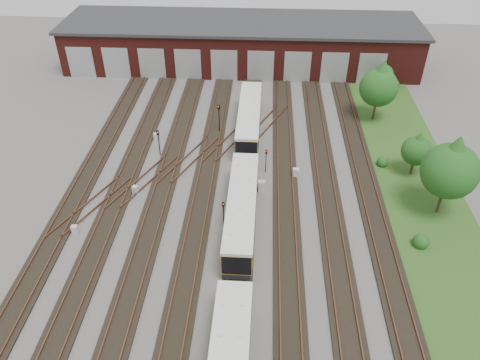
{
  "coord_description": "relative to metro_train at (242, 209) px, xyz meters",
  "views": [
    {
      "loc": [
        3.59,
        -26.53,
        28.08
      ],
      "look_at": [
        1.63,
        8.21,
        2.0
      ],
      "focal_mm": 35.0,
      "sensor_mm": 36.0,
      "label": 1
    }
  ],
  "objects": [
    {
      "name": "track_network",
      "position": [
        -2.17,
        -3.76,
        -1.65
      ],
      "size": [
        30.4,
        70.0,
        0.33
      ],
      "color": "black",
      "rests_on": "ground"
    },
    {
      "name": "bush_1",
      "position": [
        14.16,
        9.92,
        -1.16
      ],
      "size": [
        1.19,
        1.19,
        1.19
      ],
      "primitive_type": "sphere",
      "color": "#1F4C15",
      "rests_on": "ground"
    },
    {
      "name": "ground",
      "position": [
        -2.0,
        -4.35,
        -1.75
      ],
      "size": [
        120.0,
        120.0,
        0.0
      ],
      "primitive_type": "plane",
      "color": "#4B4745",
      "rests_on": "ground"
    },
    {
      "name": "tree_2",
      "position": [
        17.77,
        2.65,
        3.49
      ],
      "size": [
        4.92,
        4.92,
        8.16
      ],
      "color": "#362418",
      "rests_on": "ground"
    },
    {
      "name": "maintenance_shed",
      "position": [
        -2.01,
        35.63,
        1.45
      ],
      "size": [
        51.0,
        12.5,
        6.35
      ],
      "color": "#511814",
      "rests_on": "ground"
    },
    {
      "name": "metro_train",
      "position": [
        0.0,
        0.0,
        0.0
      ],
      "size": [
        2.5,
        45.47,
        2.78
      ],
      "rotation": [
        0.0,
        0.0,
        -0.01
      ],
      "color": "black",
      "rests_on": "ground"
    },
    {
      "name": "relay_cabinet_3",
      "position": [
        5.05,
        7.34,
        -1.25
      ],
      "size": [
        0.62,
        0.52,
        1.01
      ],
      "primitive_type": "cube",
      "rotation": [
        0.0,
        0.0,
        -0.02
      ],
      "color": "#B7B9BC",
      "rests_on": "ground"
    },
    {
      "name": "signal_mast_1",
      "position": [
        -1.55,
        -0.5,
        0.06
      ],
      "size": [
        0.23,
        0.22,
        2.85
      ],
      "rotation": [
        0.0,
        0.0,
        0.07
      ],
      "color": "black",
      "rests_on": "ground"
    },
    {
      "name": "signal_mast_0",
      "position": [
        -9.37,
        10.6,
        0.21
      ],
      "size": [
        0.3,
        0.28,
        3.03
      ],
      "rotation": [
        0.0,
        0.0,
        0.21
      ],
      "color": "black",
      "rests_on": "ground"
    },
    {
      "name": "relay_cabinet_1",
      "position": [
        -10.32,
        13.43,
        -1.29
      ],
      "size": [
        0.57,
        0.48,
        0.93
      ],
      "primitive_type": "cube",
      "rotation": [
        0.0,
        0.0,
        0.03
      ],
      "color": "#B7B9BC",
      "rests_on": "ground"
    },
    {
      "name": "bush_2",
      "position": [
        19.13,
        28.49,
        -1.05
      ],
      "size": [
        1.4,
        1.4,
        1.4
      ],
      "primitive_type": "sphere",
      "color": "#1F4C15",
      "rests_on": "ground"
    },
    {
      "name": "bush_0",
      "position": [
        15.15,
        -1.85,
        -1.08
      ],
      "size": [
        1.35,
        1.35,
        1.35
      ],
      "primitive_type": "sphere",
      "color": "#1F4C15",
      "rests_on": "ground"
    },
    {
      "name": "tree_0",
      "position": [
        14.84,
        19.69,
        2.96
      ],
      "size": [
        4.43,
        4.43,
        7.33
      ],
      "color": "#362418",
      "rests_on": "ground"
    },
    {
      "name": "signal_mast_3",
      "position": [
        2.01,
        8.04,
        -0.03
      ],
      "size": [
        0.24,
        0.22,
        2.7
      ],
      "rotation": [
        0.0,
        0.0,
        -0.2
      ],
      "color": "black",
      "rests_on": "ground"
    },
    {
      "name": "grass_verge",
      "position": [
        17.0,
        5.65,
        -1.73
      ],
      "size": [
        8.0,
        55.0,
        0.05
      ],
      "primitive_type": "cube",
      "color": "#264818",
      "rests_on": "ground"
    },
    {
      "name": "signal_mast_2",
      "position": [
        -3.42,
        15.71,
        0.48
      ],
      "size": [
        0.32,
        0.3,
        3.5
      ],
      "rotation": [
        0.0,
        0.0,
        -0.4
      ],
      "color": "black",
      "rests_on": "ground"
    },
    {
      "name": "relay_cabinet_2",
      "position": [
        -10.42,
        3.8,
        -1.32
      ],
      "size": [
        0.64,
        0.58,
        0.87
      ],
      "primitive_type": "cube",
      "rotation": [
        0.0,
        0.0,
        -0.34
      ],
      "color": "#B7B9BC",
      "rests_on": "ground"
    },
    {
      "name": "tree_1",
      "position": [
        17.04,
        27.13,
        1.09
      ],
      "size": [
        2.67,
        2.67,
        4.43
      ],
      "color": "#362418",
      "rests_on": "ground"
    },
    {
      "name": "tree_3",
      "position": [
        16.78,
        8.58,
        1.4
      ],
      "size": [
        2.96,
        2.96,
        4.91
      ],
      "color": "#362418",
      "rests_on": "ground"
    },
    {
      "name": "relay_cabinet_0",
      "position": [
        -14.32,
        -2.03,
        -1.32
      ],
      "size": [
        0.53,
        0.45,
        0.87
      ],
      "primitive_type": "cube",
      "rotation": [
        0.0,
        0.0,
        -0.03
      ],
      "color": "#B7B9BC",
      "rests_on": "ground"
    },
    {
      "name": "relay_cabinet_4",
      "position": [
        1.64,
        4.91,
        -1.19
      ],
      "size": [
        0.75,
        0.65,
        1.14
      ],
      "primitive_type": "cube",
      "rotation": [
        0.0,
        0.0,
        0.13
      ],
      "color": "#B7B9BC",
      "rests_on": "ground"
    }
  ]
}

